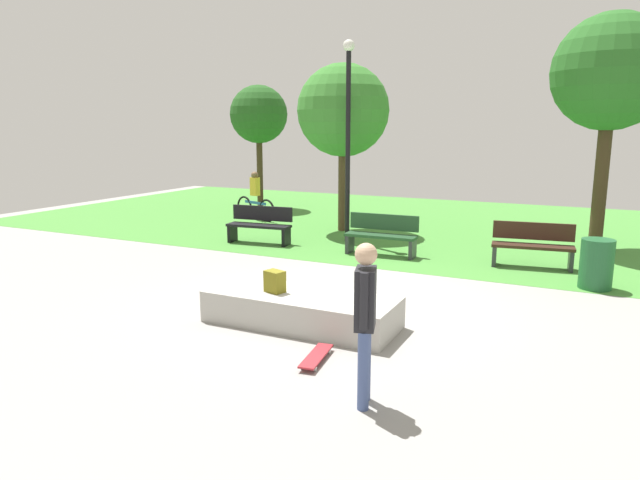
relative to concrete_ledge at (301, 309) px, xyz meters
name	(u,v)px	position (x,y,z in m)	size (l,w,h in m)	color
ground_plane	(343,303)	(0.12, 1.24, -0.23)	(28.00, 28.00, 0.00)	gray
grass_lawn	(456,226)	(0.12, 9.43, -0.23)	(26.60, 11.63, 0.01)	#478C38
concrete_ledge	(301,309)	(0.00, 0.00, 0.00)	(2.82, 1.07, 0.46)	#A8A59E
backpack_on_ledge	(275,281)	(-0.40, -0.07, 0.39)	(0.28, 0.20, 0.32)	olive
skater_performing_trick	(365,312)	(1.73, -1.88, 0.78)	(0.28, 0.42, 1.72)	#3F5184
skateboard_by_ledge	(316,356)	(0.79, -1.10, -0.17)	(0.31, 0.82, 0.08)	#A5262D
park_bench_far_left	(260,224)	(-3.69, 4.82, 0.25)	(1.64, 0.63, 0.91)	black
park_bench_center_lawn	(533,244)	(2.64, 5.16, 0.25)	(1.65, 0.67, 0.91)	#331E14
park_bench_near_lamppost	(382,234)	(-0.53, 4.89, 0.25)	(1.61, 0.52, 0.91)	#1E4223
tree_leaning_ash	(611,74)	(3.79, 7.67, 3.77)	(2.59, 2.59, 5.34)	#42301E
tree_tall_oak	(343,111)	(-2.57, 7.32, 3.02)	(2.47, 2.47, 4.51)	#4C3823
tree_slender_maple	(259,115)	(-7.00, 10.18, 2.99)	(1.98, 1.98, 4.25)	#42301E
lamp_post	(348,124)	(-1.86, 6.01, 2.68)	(0.28, 0.28, 4.87)	black
trash_bin	(596,264)	(3.84, 3.98, 0.22)	(0.56, 0.56, 0.90)	#1E592D
cyclist_on_bicycle	(255,199)	(-5.74, 7.86, 0.40)	(1.74, 0.65, 1.52)	black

